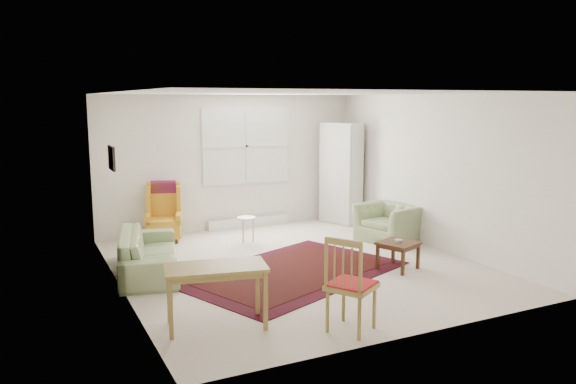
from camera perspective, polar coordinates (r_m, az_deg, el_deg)
name	(u,v)px	position (r m, az deg, el deg)	size (l,w,h in m)	color
room	(292,179)	(8.25, 0.39, 1.33)	(5.04, 5.54, 2.51)	beige
rug	(291,272)	(7.98, 0.29, -8.09)	(3.09, 1.99, 0.03)	black
sofa	(149,245)	(8.15, -13.98, -5.21)	(1.96, 0.77, 0.79)	gray
armchair	(389,219)	(9.83, 10.20, -2.72)	(0.96, 0.84, 0.75)	gray
wingback_chair	(164,212)	(9.83, -12.53, -2.00)	(0.59, 0.62, 1.02)	gold
coffee_table	(398,255)	(8.24, 11.10, -6.35)	(0.50, 0.50, 0.41)	#422514
stool	(246,229)	(9.65, -4.25, -3.79)	(0.32, 0.32, 0.43)	white
cabinet	(341,173)	(11.04, 5.42, 1.90)	(0.41, 0.79, 1.96)	silver
desk	(216,296)	(6.13, -7.29, -10.47)	(1.07, 0.53, 0.68)	olive
desk_chair	(352,283)	(5.96, 6.48, -9.21)	(0.45, 0.45, 1.03)	olive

